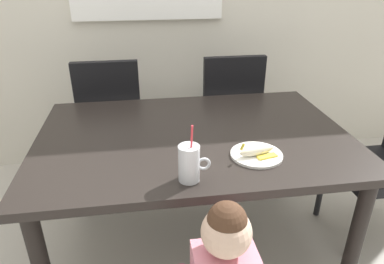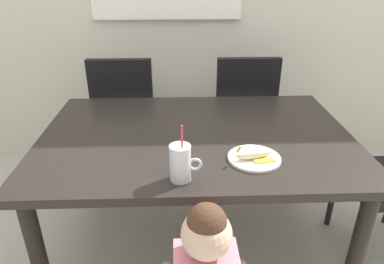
# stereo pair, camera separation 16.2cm
# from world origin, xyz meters

# --- Properties ---
(ground_plane) EXTENTS (24.00, 24.00, 0.00)m
(ground_plane) POSITION_xyz_m (0.00, 0.00, 0.00)
(ground_plane) COLOR #B7B2A8
(dining_table) EXTENTS (1.54, 1.05, 0.75)m
(dining_table) POSITION_xyz_m (0.00, 0.00, 0.66)
(dining_table) COLOR black
(dining_table) RESTS_ON ground
(dining_chair_left) EXTENTS (0.44, 0.44, 0.96)m
(dining_chair_left) POSITION_xyz_m (-0.47, 0.77, 0.54)
(dining_chair_left) COLOR black
(dining_chair_left) RESTS_ON ground
(dining_chair_right) EXTENTS (0.44, 0.45, 0.96)m
(dining_chair_right) POSITION_xyz_m (0.38, 0.77, 0.54)
(dining_chair_right) COLOR black
(dining_chair_right) RESTS_ON ground
(milk_cup) EXTENTS (0.13, 0.08, 0.25)m
(milk_cup) POSITION_xyz_m (-0.08, -0.41, 0.81)
(milk_cup) COLOR silver
(milk_cup) RESTS_ON dining_table
(snack_plate) EXTENTS (0.23, 0.23, 0.01)m
(snack_plate) POSITION_xyz_m (0.24, -0.26, 0.75)
(snack_plate) COLOR white
(snack_plate) RESTS_ON dining_table
(peeled_banana) EXTENTS (0.18, 0.12, 0.07)m
(peeled_banana) POSITION_xyz_m (0.24, -0.27, 0.78)
(peeled_banana) COLOR #F4EAC6
(peeled_banana) RESTS_ON snack_plate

